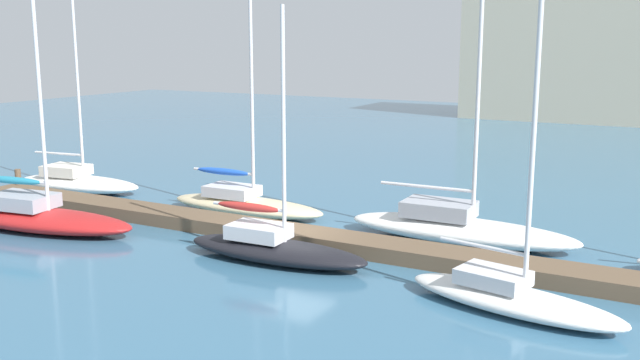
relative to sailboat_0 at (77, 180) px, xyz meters
name	(u,v)px	position (x,y,z in m)	size (l,w,h in m)	color
ground_plane	(294,242)	(13.98, -2.62, -0.55)	(120.00, 120.00, 0.00)	#386684
dock_pier	(294,235)	(13.98, -2.62, -0.29)	(32.35, 1.60, 0.52)	brown
dock_piling_near_end	(18,182)	(-1.80, -1.97, 0.08)	(0.28, 0.28, 1.26)	brown
sailboat_0	(77,180)	(0.00, 0.00, 0.00)	(7.06, 3.15, 11.20)	white
sailboat_1	(38,215)	(4.28, -5.95, 0.07)	(8.62, 3.49, 12.51)	#B21E1E
sailboat_2	(244,202)	(9.86, 0.15, -0.03)	(7.38, 2.27, 9.44)	beige
sailboat_3	(273,246)	(14.55, -4.94, -0.02)	(6.73, 2.17, 8.45)	black
sailboat_4	(458,226)	(19.28, 0.34, 0.07)	(8.66, 2.58, 13.12)	white
sailboat_5	(511,295)	(22.69, -5.60, -0.09)	(6.49, 3.01, 8.38)	white
harbor_building_distant	(604,57)	(18.12, 45.73, 5.20)	(24.23, 8.82, 11.50)	#BCB299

